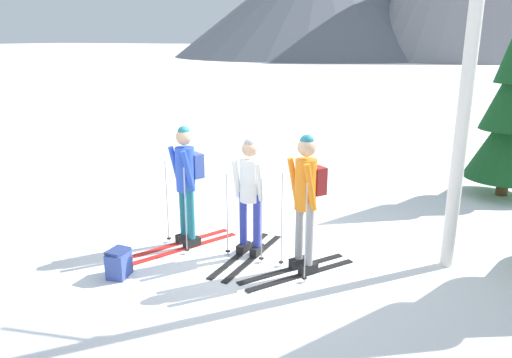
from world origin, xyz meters
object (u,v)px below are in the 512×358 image
(skier_in_blue, at_px, (186,179))
(birch_tree_tall, at_px, (470,61))
(backpack_on_snow_front, at_px, (119,263))
(skier_in_orange, at_px, (306,195))
(skier_in_white, at_px, (250,193))

(skier_in_blue, distance_m, birch_tree_tall, 4.10)
(skier_in_blue, distance_m, backpack_on_snow_front, 1.55)
(skier_in_blue, height_order, birch_tree_tall, birch_tree_tall)
(skier_in_blue, relative_size, skier_in_orange, 0.98)
(birch_tree_tall, bearing_deg, skier_in_blue, -167.11)
(skier_in_white, relative_size, backpack_on_snow_front, 4.53)
(skier_in_white, bearing_deg, skier_in_blue, -176.73)
(skier_in_blue, relative_size, birch_tree_tall, 0.34)
(skier_in_white, distance_m, backpack_on_snow_front, 1.99)
(skier_in_white, bearing_deg, skier_in_orange, -11.96)
(skier_in_white, height_order, birch_tree_tall, birch_tree_tall)
(skier_in_orange, distance_m, birch_tree_tall, 2.61)
(skier_in_blue, xyz_separation_m, skier_in_orange, (1.88, -0.13, 0.03))
(skier_in_orange, relative_size, birch_tree_tall, 0.35)
(skier_in_orange, height_order, backpack_on_snow_front, skier_in_orange)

